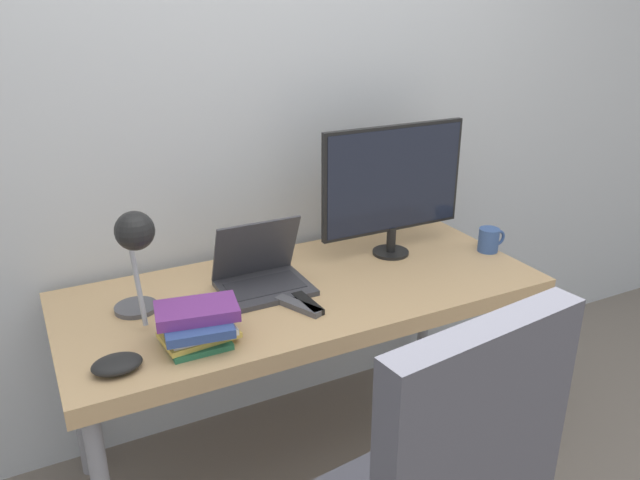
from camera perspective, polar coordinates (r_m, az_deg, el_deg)
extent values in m
cube|color=silver|center=(2.41, -6.18, 11.71)|extent=(8.00, 0.05, 2.60)
cube|color=tan|center=(2.22, -1.50, -4.93)|extent=(1.67, 0.73, 0.06)
cylinder|color=gray|center=(2.59, 17.66, -11.32)|extent=(0.05, 0.05, 0.69)
cylinder|color=gray|center=(2.51, -21.32, -13.13)|extent=(0.05, 0.05, 0.69)
cylinder|color=gray|center=(2.98, 9.56, -5.87)|extent=(0.05, 0.05, 0.69)
cube|color=#38383D|center=(2.18, -5.06, -4.39)|extent=(0.30, 0.25, 0.02)
cube|color=#2D2D33|center=(2.17, -5.06, -4.15)|extent=(0.26, 0.15, 0.00)
cube|color=#38383D|center=(2.19, -5.89, -0.77)|extent=(0.30, 0.11, 0.23)
cube|color=silver|center=(2.19, -5.87, -0.81)|extent=(0.27, 0.09, 0.20)
cylinder|color=black|center=(2.48, 6.47, -1.12)|extent=(0.14, 0.14, 0.01)
cylinder|color=black|center=(2.46, 6.52, 0.08)|extent=(0.04, 0.04, 0.10)
cube|color=black|center=(2.38, 6.71, 5.56)|extent=(0.60, 0.02, 0.41)
cube|color=black|center=(2.37, 6.88, 5.48)|extent=(0.58, 0.00, 0.39)
cylinder|color=#4C4C51|center=(2.13, -16.45, -5.96)|extent=(0.14, 0.14, 0.02)
cylinder|color=#99999E|center=(1.99, -16.53, -2.69)|extent=(0.02, 0.16, 0.32)
sphere|color=black|center=(1.87, -16.59, 0.81)|extent=(0.12, 0.12, 0.12)
cube|color=#4C4C56|center=(1.35, 13.80, -19.43)|extent=(0.48, 0.12, 0.64)
cube|color=#286B47|center=(1.90, -11.24, -8.93)|extent=(0.18, 0.18, 0.02)
cube|color=gold|center=(1.89, -10.99, -8.50)|extent=(0.23, 0.16, 0.02)
cube|color=silver|center=(1.88, -10.87, -8.07)|extent=(0.19, 0.13, 0.02)
cube|color=#334C8C|center=(1.86, -11.16, -7.55)|extent=(0.22, 0.21, 0.03)
cube|color=#753384|center=(1.87, -11.21, -6.38)|extent=(0.26, 0.18, 0.04)
cube|color=#4C4C51|center=(2.05, -1.97, -6.06)|extent=(0.11, 0.18, 0.02)
cube|color=black|center=(2.06, -1.14, -5.85)|extent=(0.05, 0.16, 0.02)
cylinder|color=#385693|center=(2.56, 15.15, 0.01)|extent=(0.08, 0.08, 0.09)
torus|color=#385693|center=(2.59, 15.99, 0.20)|extent=(0.06, 0.01, 0.06)
ellipsoid|color=black|center=(1.82, -18.08, -10.75)|extent=(0.14, 0.10, 0.04)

